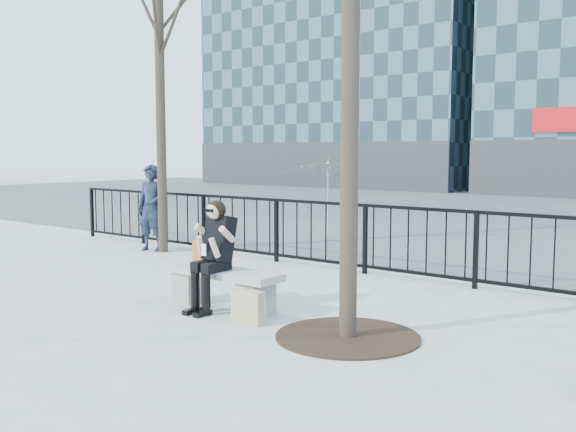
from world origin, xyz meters
The scene contains 10 objects.
ground centered at (0.00, 0.00, 0.00)m, with size 120.00×120.00×0.00m, color #A0A09B.
street_surface centered at (0.00, 15.00, 0.00)m, with size 60.00×23.00×0.01m, color #474747.
railing centered at (0.00, 3.00, 0.55)m, with size 14.00×0.06×1.10m.
tree_grate centered at (1.90, -0.10, 0.01)m, with size 1.50×1.50×0.02m, color black.
bench_main centered at (0.00, 0.00, 0.30)m, with size 1.65×0.46×0.49m.
seated_woman centered at (0.00, -0.16, 0.67)m, with size 0.50×0.64×1.34m.
handbag centered at (-0.33, 0.02, 0.64)m, with size 0.37×0.17×0.30m, color #B84916.
shopping_bag centered at (0.72, -0.32, 0.19)m, with size 0.39×0.14×0.37m, color beige.
standing_man centered at (-4.27, 2.46, 0.83)m, with size 0.61×0.40×1.67m, color black.
vendor_umbrella centered at (-2.41, 5.69, 0.89)m, with size 1.93×1.97×1.77m, color gold.
Camera 1 is at (5.43, -5.55, 1.92)m, focal length 40.00 mm.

